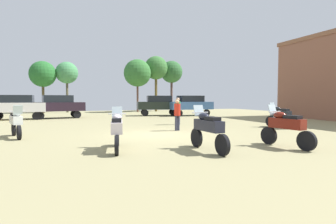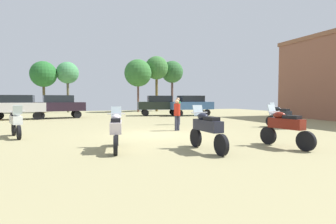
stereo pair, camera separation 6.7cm
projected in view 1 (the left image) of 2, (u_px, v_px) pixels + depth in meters
ground_plane at (156, 135)px, 12.70m from camera, size 44.00×52.00×0.02m
motorcycle_1 at (286, 127)px, 9.38m from camera, size 0.68×2.17×1.50m
motorcycle_2 at (117, 129)px, 8.90m from camera, size 0.71×2.23×1.44m
motorcycle_3 at (280, 115)px, 15.73m from camera, size 0.64×2.12×1.48m
motorcycle_4 at (208, 129)px, 8.75m from camera, size 0.62×2.27×1.50m
motorcycle_7 at (16, 122)px, 11.69m from camera, size 0.83×2.10×1.45m
car_1 at (17, 105)px, 21.61m from camera, size 4.32×1.86×2.00m
car_3 at (190, 104)px, 26.59m from camera, size 4.35×1.91×2.00m
car_4 at (159, 104)px, 26.71m from camera, size 4.56×2.56×2.00m
car_5 at (58, 105)px, 23.06m from camera, size 4.52×2.43×2.00m
person_1 at (178, 109)px, 17.55m from camera, size 0.47×0.47×1.78m
person_2 at (177, 113)px, 14.26m from camera, size 0.45×0.45×1.67m
tree_1 at (156, 68)px, 35.23m from camera, size 3.07×3.07×7.31m
tree_2 at (137, 73)px, 33.67m from camera, size 3.45×3.45×6.67m
tree_3 at (43, 74)px, 31.41m from camera, size 3.05×3.05×6.13m
tree_5 at (172, 72)px, 37.02m from camera, size 3.05×3.05×6.93m
tree_6 at (67, 73)px, 32.55m from camera, size 2.66×2.66×6.20m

